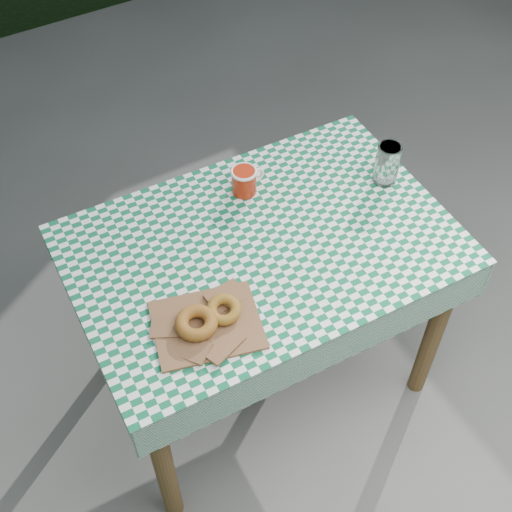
{
  "coord_description": "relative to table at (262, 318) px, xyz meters",
  "views": [
    {
      "loc": [
        -0.79,
        -1.01,
        2.26
      ],
      "look_at": [
        -0.16,
        0.06,
        0.79
      ],
      "focal_mm": 47.79,
      "sensor_mm": 36.0,
      "label": 1
    }
  ],
  "objects": [
    {
      "name": "ground",
      "position": [
        0.11,
        -0.11,
        -0.38
      ],
      "size": [
        60.0,
        60.0,
        0.0
      ],
      "primitive_type": "plane",
      "color": "#474743",
      "rests_on": "ground"
    },
    {
      "name": "table",
      "position": [
        0.0,
        0.0,
        0.0
      ],
      "size": [
        1.13,
        0.78,
        0.75
      ],
      "primitive_type": "cube",
      "rotation": [
        0.0,
        0.0,
        -0.04
      ],
      "color": "brown",
      "rests_on": "ground"
    },
    {
      "name": "tablecloth",
      "position": [
        0.0,
        0.0,
        0.38
      ],
      "size": [
        1.15,
        0.8,
        0.01
      ],
      "primitive_type": "cube",
      "rotation": [
        0.0,
        0.0,
        -0.04
      ],
      "color": "#0E5D38",
      "rests_on": "table"
    },
    {
      "name": "paper_bag",
      "position": [
        -0.28,
        -0.17,
        0.39
      ],
      "size": [
        0.33,
        0.29,
        0.01
      ],
      "primitive_type": "cube",
      "rotation": [
        0.0,
        0.0,
        -0.26
      ],
      "color": "brown",
      "rests_on": "tablecloth"
    },
    {
      "name": "bagel_front",
      "position": [
        -0.3,
        -0.17,
        0.41
      ],
      "size": [
        0.12,
        0.12,
        0.04
      ],
      "primitive_type": "torus",
      "rotation": [
        0.0,
        0.0,
        -0.08
      ],
      "color": "#965D1F",
      "rests_on": "paper_bag"
    },
    {
      "name": "bagel_back",
      "position": [
        -0.22,
        -0.17,
        0.41
      ],
      "size": [
        0.13,
        0.13,
        0.03
      ],
      "primitive_type": "torus",
      "rotation": [
        0.0,
        0.0,
        -0.51
      ],
      "color": "#97651F",
      "rests_on": "paper_bag"
    },
    {
      "name": "coffee_mug",
      "position": [
        0.06,
        0.22,
        0.42
      ],
      "size": [
        0.16,
        0.16,
        0.09
      ],
      "primitive_type": null,
      "rotation": [
        0.0,
        0.0,
        0.07
      ],
      "color": "#AB220B",
      "rests_on": "tablecloth"
    },
    {
      "name": "drinking_glass",
      "position": [
        0.47,
        0.04,
        0.45
      ],
      "size": [
        0.09,
        0.09,
        0.14
      ],
      "primitive_type": "cylinder",
      "rotation": [
        0.0,
        0.0,
        -0.17
      ],
      "color": "silver",
      "rests_on": "tablecloth"
    }
  ]
}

